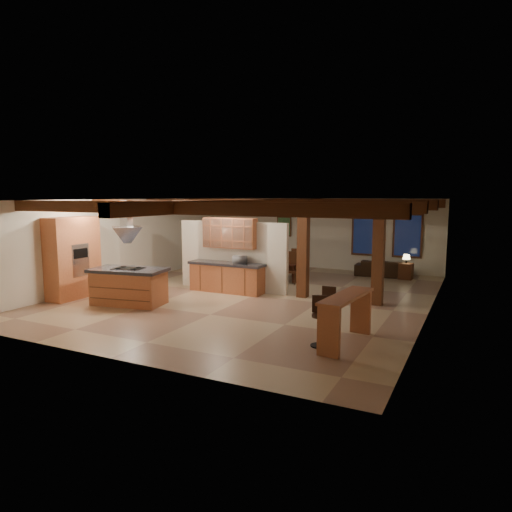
{
  "coord_description": "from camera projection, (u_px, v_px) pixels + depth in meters",
  "views": [
    {
      "loc": [
        6.08,
        -12.15,
        3.04
      ],
      "look_at": [
        -0.16,
        0.5,
        1.15
      ],
      "focal_mm": 32.0,
      "sensor_mm": 36.0,
      "label": 1
    }
  ],
  "objects": [
    {
      "name": "table_lamp",
      "position": [
        407.0,
        257.0,
        16.49
      ],
      "size": [
        0.28,
        0.28,
        0.32
      ],
      "color": "black",
      "rests_on": "side_table"
    },
    {
      "name": "dining_table",
      "position": [
        277.0,
        271.0,
        16.5
      ],
      "size": [
        1.91,
        1.14,
        0.65
      ],
      "primitive_type": "imported",
      "rotation": [
        0.0,
        0.0,
        -0.06
      ],
      "color": "#401B10",
      "rests_on": "ground"
    },
    {
      "name": "bar_stool_a",
      "position": [
        319.0,
        321.0,
        9.18
      ],
      "size": [
        0.38,
        0.39,
        1.02
      ],
      "color": "black",
      "rests_on": "ground"
    },
    {
      "name": "sofa",
      "position": [
        384.0,
        268.0,
        17.14
      ],
      "size": [
        2.12,
        0.93,
        0.61
      ],
      "primitive_type": "imported",
      "rotation": [
        0.0,
        0.0,
        3.2
      ],
      "color": "black",
      "rests_on": "ground"
    },
    {
      "name": "recessed_cans",
      "position": [
        143.0,
        201.0,
        12.88
      ],
      "size": [
        3.16,
        2.46,
        0.03
      ],
      "color": "silver",
      "rests_on": "room_walls"
    },
    {
      "name": "microwave",
      "position": [
        240.0,
        260.0,
        14.06
      ],
      "size": [
        0.49,
        0.4,
        0.23
      ],
      "primitive_type": "imported",
      "rotation": [
        0.0,
        0.0,
        3.43
      ],
      "color": "silver",
      "rests_on": "back_counter"
    },
    {
      "name": "back_counter",
      "position": [
        227.0,
        277.0,
        14.34
      ],
      "size": [
        2.5,
        0.66,
        0.94
      ],
      "color": "#B06038",
      "rests_on": "ground"
    },
    {
      "name": "side_table",
      "position": [
        406.0,
        271.0,
        16.56
      ],
      "size": [
        0.49,
        0.49,
        0.58
      ],
      "primitive_type": "cube",
      "rotation": [
        0.0,
        0.0,
        -0.05
      ],
      "color": "#3D230F",
      "rests_on": "ground"
    },
    {
      "name": "timber_posts",
      "position": [
        340.0,
        240.0,
        12.98
      ],
      "size": [
        2.5,
        0.3,
        2.9
      ],
      "color": "#3D230F",
      "rests_on": "ground"
    },
    {
      "name": "back_windows",
      "position": [
        386.0,
        235.0,
        17.71
      ],
      "size": [
        2.7,
        0.07,
        1.7
      ],
      "color": "#3D230F",
      "rests_on": "room_walls"
    },
    {
      "name": "range_hood",
      "position": [
        127.0,
        241.0,
        12.56
      ],
      "size": [
        1.1,
        1.1,
        1.4
      ],
      "color": "silver",
      "rests_on": "room_walls"
    },
    {
      "name": "kitchen_island",
      "position": [
        129.0,
        286.0,
        12.72
      ],
      "size": [
        2.22,
        1.44,
        1.03
      ],
      "color": "#B06038",
      "rests_on": "ground"
    },
    {
      "name": "framed_art",
      "position": [
        284.0,
        226.0,
        19.58
      ],
      "size": [
        0.65,
        0.05,
        0.85
      ],
      "color": "#3D230F",
      "rests_on": "room_walls"
    },
    {
      "name": "dining_chairs",
      "position": [
        277.0,
        264.0,
        16.47
      ],
      "size": [
        1.98,
        1.98,
        1.1
      ],
      "color": "#3D230F",
      "rests_on": "ground"
    },
    {
      "name": "ground",
      "position": [
        254.0,
        296.0,
        13.87
      ],
      "size": [
        12.0,
        12.0,
        0.0
      ],
      "primitive_type": "plane",
      "color": "tan",
      "rests_on": "ground"
    },
    {
      "name": "bar_counter",
      "position": [
        346.0,
        311.0,
        9.28
      ],
      "size": [
        0.69,
        2.0,
        1.03
      ],
      "color": "#B06038",
      "rests_on": "ground"
    },
    {
      "name": "partition_wall",
      "position": [
        233.0,
        256.0,
        14.61
      ],
      "size": [
        3.8,
        0.18,
        2.2
      ],
      "primitive_type": "cube",
      "color": "beige",
      "rests_on": "ground"
    },
    {
      "name": "ceiling_beams",
      "position": [
        254.0,
        204.0,
        13.5
      ],
      "size": [
        10.0,
        12.0,
        0.28
      ],
      "color": "#3D230F",
      "rests_on": "room_walls"
    },
    {
      "name": "upper_display_cabinet",
      "position": [
        230.0,
        233.0,
        14.34
      ],
      "size": [
        1.8,
        0.36,
        0.95
      ],
      "color": "#B06038",
      "rests_on": "partition_wall"
    },
    {
      "name": "pantry_cabinet",
      "position": [
        73.0,
        258.0,
        13.45
      ],
      "size": [
        0.67,
        1.6,
        2.4
      ],
      "color": "#B06038",
      "rests_on": "ground"
    },
    {
      "name": "bar_stool_b",
      "position": [
        327.0,
        311.0,
        9.96
      ],
      "size": [
        0.37,
        0.37,
        1.05
      ],
      "color": "black",
      "rests_on": "ground"
    },
    {
      "name": "room_walls",
      "position": [
        254.0,
        237.0,
        13.63
      ],
      "size": [
        12.0,
        12.0,
        12.0
      ],
      "color": "beige",
      "rests_on": "ground"
    }
  ]
}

